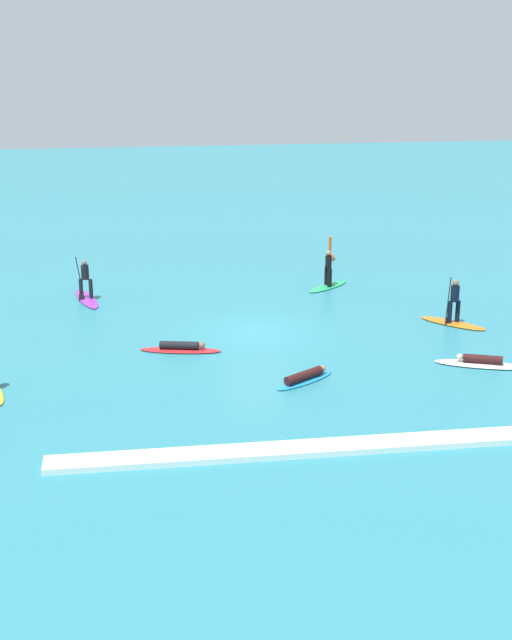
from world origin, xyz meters
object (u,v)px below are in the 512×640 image
Objects in this scene: surfer_on_red_board at (181,348)px; surfer_on_purple_board at (86,291)px; surfer_on_orange_board at (454,313)px; surfer_on_blue_board at (305,377)px; surfer_on_green_board at (328,278)px; marker_buoy at (330,256)px; surfer_on_white_board at (481,363)px.

surfer_on_red_board is 8.21m from surfer_on_purple_board.
surfer_on_orange_board reaches higher than surfer_on_red_board.
surfer_on_red_board is at bearing 12.34° from surfer_on_purple_board.
surfer_on_red_board is (-11.19, -1.64, -0.36)m from surfer_on_orange_board.
surfer_on_blue_board is (4.00, -3.63, 0.03)m from surfer_on_red_board.
surfer_on_blue_board reaches higher than surfer_on_red_board.
surfer_on_purple_board is (-11.09, -0.47, -0.01)m from surfer_on_green_board.
surfer_on_red_board is 2.29× the size of marker_buoy.
surfer_on_white_board is at bearing 127.87° from surfer_on_orange_board.
surfer_on_green_board is 11.27m from surfer_on_white_board.
surfer_on_orange_board is 0.77× the size of surfer_on_purple_board.
surfer_on_white_board is (6.53, 0.59, -0.03)m from surfer_on_blue_board.
surfer_on_green_board is 7.23m from surfer_on_orange_board.
surfer_on_purple_board is 2.43× the size of marker_buoy.
surfer_on_red_board is (-7.33, -7.76, -0.31)m from surfer_on_green_board.
surfer_on_white_board is (14.29, -10.33, -0.30)m from surfer_on_purple_board.
surfer_on_purple_board is at bearing 129.29° from surfer_on_red_board.
surfer_on_orange_board reaches higher than surfer_on_white_board.
surfer_on_green_board reaches higher than surfer_on_red_board.
surfer_on_white_board is (-0.66, -4.69, -0.37)m from surfer_on_orange_board.
surfer_on_green_board is 10.68m from surfer_on_red_board.
marker_buoy is at bearing 40.52° from surfer_on_blue_board.
surfer_on_purple_board is 0.99× the size of surfer_on_white_board.
surfer_on_blue_board is (-7.19, -5.27, -0.34)m from surfer_on_orange_board.
surfer_on_green_board is at bearing 58.63° from surfer_on_red_board.
surfer_on_orange_board is at bearing 20.34° from surfer_on_red_board.
surfer_on_blue_board is (7.76, -10.92, -0.27)m from surfer_on_purple_board.
surfer_on_blue_board is 17.06m from marker_buoy.
marker_buoy is at bearing -143.69° from surfer_on_green_board.
surfer_on_blue_board is 6.55m from surfer_on_white_board.
surfer_on_red_board is at bearing 103.76° from surfer_on_blue_board.
surfer_on_white_board is at bearing -82.88° from marker_buoy.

